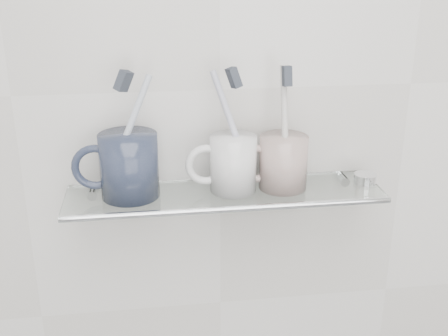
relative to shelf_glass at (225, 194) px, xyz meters
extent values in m
plane|color=beige|center=(0.00, 0.06, 0.15)|extent=(2.50, 0.00, 2.50)
cube|color=silver|center=(0.00, 0.00, 0.00)|extent=(0.50, 0.12, 0.01)
cylinder|color=silver|center=(0.00, -0.06, 0.00)|extent=(0.50, 0.01, 0.01)
cylinder|color=silver|center=(-0.21, 0.05, -0.01)|extent=(0.02, 0.03, 0.02)
cylinder|color=silver|center=(0.21, 0.05, -0.01)|extent=(0.02, 0.03, 0.02)
cylinder|color=#171E31|center=(-0.15, 0.00, 0.05)|extent=(0.11, 0.11, 0.10)
torus|color=#171E31|center=(-0.20, 0.00, 0.05)|extent=(0.07, 0.01, 0.07)
cylinder|color=silver|center=(-0.15, 0.00, 0.10)|extent=(0.09, 0.02, 0.18)
cube|color=#2B3039|center=(-0.15, 0.00, 0.19)|extent=(0.03, 0.03, 0.04)
cylinder|color=silver|center=(0.01, 0.00, 0.05)|extent=(0.08, 0.08, 0.09)
torus|color=silver|center=(-0.03, 0.00, 0.05)|extent=(0.07, 0.01, 0.07)
cylinder|color=#AFAECC|center=(0.01, 0.00, 0.10)|extent=(0.07, 0.03, 0.18)
cube|color=#2B3039|center=(0.01, 0.00, 0.19)|extent=(0.03, 0.03, 0.04)
cylinder|color=silver|center=(0.09, 0.00, 0.05)|extent=(0.09, 0.09, 0.09)
torus|color=silver|center=(0.05, 0.00, 0.05)|extent=(0.06, 0.01, 0.06)
cylinder|color=beige|center=(0.09, 0.00, 0.10)|extent=(0.02, 0.04, 0.19)
cube|color=#2B3039|center=(0.09, 0.00, 0.19)|extent=(0.01, 0.03, 0.03)
cylinder|color=silver|center=(0.23, 0.00, 0.01)|extent=(0.04, 0.04, 0.02)
camera|label=1|loc=(-0.11, -0.81, 0.36)|focal=45.00mm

